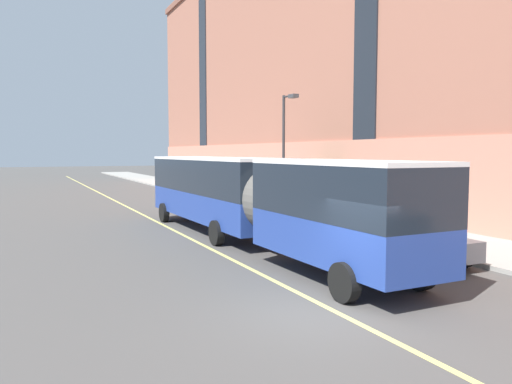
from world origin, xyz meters
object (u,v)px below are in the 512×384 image
Objects in this scene: parked_car_darkgray_0 at (415,239)px; street_lamp at (286,141)px; parked_car_white_1 at (319,218)px; city_bus at (248,194)px; parked_car_white_2 at (212,194)px.

parked_car_darkgray_0 is 0.63× the size of street_lamp.
parked_car_darkgray_0 is 6.10m from parked_car_white_1.
city_bus is 6.65m from parked_car_darkgray_0.
parked_car_white_2 is at bearing 89.83° from parked_car_white_1.
parked_car_white_2 is 0.64× the size of street_lamp.
street_lamp is at bearing 74.27° from parked_car_white_1.
parked_car_white_1 is 13.82m from parked_car_white_2.
parked_car_darkgray_0 is at bearing -56.23° from city_bus.
city_bus reaches higher than parked_car_white_2.
parked_car_white_1 is at bearing -105.73° from street_lamp.
parked_car_white_2 is at bearing 89.50° from parked_car_darkgray_0.
city_bus is 4.39× the size of parked_car_white_1.
city_bus is at bearing 123.77° from parked_car_darkgray_0.
parked_car_white_1 and parked_car_white_2 have the same top height.
parked_car_darkgray_0 is at bearing -90.50° from parked_car_white_2.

